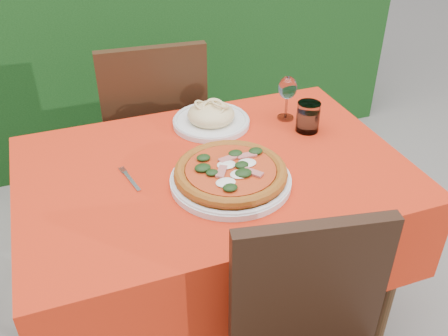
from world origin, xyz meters
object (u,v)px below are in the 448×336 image
object	(u,v)px
chair_far	(154,128)
pizza_plate	(231,175)
water_glass	(308,118)
pasta_plate	(211,117)
wine_glass	(288,90)
fork	(132,181)

from	to	relation	value
chair_far	pizza_plate	xyz separation A→B (m)	(0.08, -0.77, 0.22)
pizza_plate	chair_far	bearing A→B (deg)	95.61
chair_far	water_glass	xyz separation A→B (m)	(0.46, -0.55, 0.24)
chair_far	pasta_plate	xyz separation A→B (m)	(0.14, -0.39, 0.22)
chair_far	wine_glass	size ratio (longest dim) A/B	5.64
pizza_plate	wine_glass	size ratio (longest dim) A/B	2.36
water_glass	wine_glass	xyz separation A→B (m)	(-0.03, 0.11, 0.07)
wine_glass	fork	bearing A→B (deg)	-161.59
fork	pizza_plate	bearing A→B (deg)	-32.78
water_glass	wine_glass	bearing A→B (deg)	106.73
pizza_plate	fork	distance (m)	0.31
chair_far	fork	distance (m)	0.71
water_glass	chair_far	bearing A→B (deg)	129.83
water_glass	fork	bearing A→B (deg)	-171.36
pizza_plate	water_glass	distance (m)	0.44
chair_far	wine_glass	distance (m)	0.69
pizza_plate	pasta_plate	distance (m)	0.39
chair_far	fork	size ratio (longest dim) A/B	5.92
wine_glass	fork	distance (m)	0.68
water_glass	fork	size ratio (longest dim) A/B	0.67
chair_far	pasta_plate	size ratio (longest dim) A/B	3.38
pasta_plate	water_glass	distance (m)	0.36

